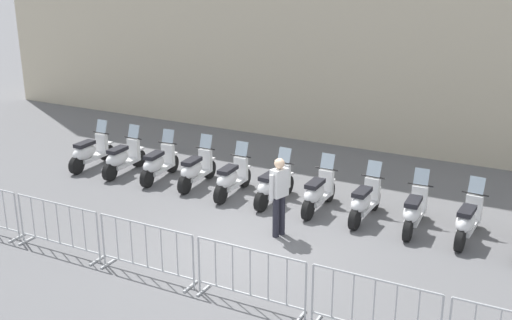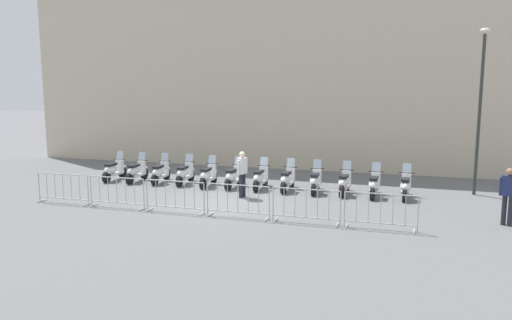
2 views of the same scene
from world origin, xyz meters
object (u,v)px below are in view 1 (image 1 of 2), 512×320
object	(u,v)px
motorcycle_0	(90,152)
motorcycle_7	(364,202)
barrier_segment_3	(250,277)
barrier_segment_2	(147,250)
motorcycle_2	(158,164)
motorcycle_9	(467,221)
barrier_segment_1	(58,228)
barrier_segment_4	(374,309)
motorcycle_1	(122,158)
motorcycle_4	(231,179)
motorcycle_5	(273,186)
motorcycle_8	(414,211)
officer_near_row_end	(279,192)
motorcycle_6	(318,193)
motorcycle_3	(196,170)

from	to	relation	value
motorcycle_0	motorcycle_7	bearing A→B (deg)	-4.43
barrier_segment_3	barrier_segment_2	bearing A→B (deg)	174.90
motorcycle_2	motorcycle_7	xyz separation A→B (m)	(5.56, -0.47, 0.00)
motorcycle_9	barrier_segment_2	xyz separation A→B (m)	(-5.36, -3.82, 0.07)
barrier_segment_1	barrier_segment_4	bearing A→B (deg)	-5.10
motorcycle_0	barrier_segment_1	world-z (taller)	motorcycle_0
motorcycle_1	motorcycle_4	world-z (taller)	same
motorcycle_2	barrier_segment_1	xyz separation A→B (m)	(0.27, -4.31, 0.07)
motorcycle_5	barrier_segment_2	distance (m)	4.28
motorcycle_8	officer_near_row_end	bearing A→B (deg)	-152.95
motorcycle_1	motorcycle_0	bearing A→B (deg)	175.37
motorcycle_0	motorcycle_7	xyz separation A→B (m)	(7.80, -0.60, 0.00)
motorcycle_6	officer_near_row_end	bearing A→B (deg)	-103.45
motorcycle_0	motorcycle_6	xyz separation A→B (m)	(6.69, -0.50, 0.00)
motorcycle_2	motorcycle_7	size ratio (longest dim) A/B	1.00
motorcycle_0	motorcycle_8	xyz separation A→B (m)	(8.92, -0.73, 0.00)
motorcycle_6	motorcycle_3	bearing A→B (deg)	174.24
barrier_segment_1	barrier_segment_4	xyz separation A→B (m)	(6.49, -0.58, 0.00)
motorcycle_2	barrier_segment_4	size ratio (longest dim) A/B	0.83
motorcycle_1	motorcycle_5	world-z (taller)	same
motorcycle_1	motorcycle_2	world-z (taller)	same
motorcycle_2	motorcycle_9	size ratio (longest dim) A/B	1.00
motorcycle_5	officer_near_row_end	bearing A→B (deg)	-64.89
motorcycle_1	motorcycle_7	xyz separation A→B (m)	(6.69, -0.51, 0.00)
motorcycle_0	officer_near_row_end	world-z (taller)	officer_near_row_end
motorcycle_2	motorcycle_4	world-z (taller)	same
motorcycle_4	officer_near_row_end	xyz separation A→B (m)	(1.86, -1.66, 0.53)
barrier_segment_4	motorcycle_0	bearing A→B (deg)	150.86
barrier_segment_3	officer_near_row_end	distance (m)	2.85
motorcycle_1	motorcycle_7	distance (m)	6.71
motorcycle_7	motorcycle_5	bearing A→B (deg)	176.04
barrier_segment_1	barrier_segment_3	distance (m)	4.34
motorcycle_0	motorcycle_9	xyz separation A→B (m)	(10.03, -0.81, 0.00)
motorcycle_9	motorcycle_8	bearing A→B (deg)	175.40
motorcycle_4	motorcycle_9	world-z (taller)	same
barrier_segment_1	officer_near_row_end	xyz separation A→B (m)	(3.81, 2.38, 0.46)
motorcycle_1	motorcycle_3	world-z (taller)	same
motorcycle_2	officer_near_row_end	world-z (taller)	officer_near_row_end
motorcycle_7	motorcycle_1	bearing A→B (deg)	175.60
motorcycle_2	motorcycle_9	world-z (taller)	same
motorcycle_6	barrier_segment_3	world-z (taller)	motorcycle_6
motorcycle_5	barrier_segment_2	size ratio (longest dim) A/B	0.83
barrier_segment_2	barrier_segment_3	size ratio (longest dim) A/B	1.00
motorcycle_2	motorcycle_6	xyz separation A→B (m)	(4.45, -0.37, 0.00)
motorcycle_6	motorcycle_8	bearing A→B (deg)	-5.77
motorcycle_0	motorcycle_9	size ratio (longest dim) A/B	1.00
motorcycle_1	motorcycle_3	bearing A→B (deg)	-1.86
motorcycle_1	motorcycle_8	size ratio (longest dim) A/B	1.00
motorcycle_0	motorcycle_2	xyz separation A→B (m)	(2.24, -0.13, 0.00)
motorcycle_7	motorcycle_9	distance (m)	2.24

